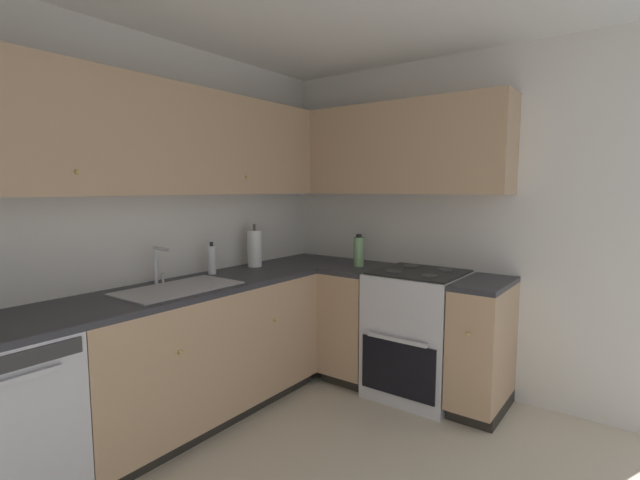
# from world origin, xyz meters

# --- Properties ---
(wall_back) EXTENTS (3.94, 0.05, 2.47)m
(wall_back) POSITION_xyz_m (0.00, 1.43, 1.23)
(wall_back) COLOR silver
(wall_back) RESTS_ON ground_plane
(wall_right) EXTENTS (0.05, 2.91, 2.47)m
(wall_right) POSITION_xyz_m (1.94, 0.00, 1.23)
(wall_right) COLOR silver
(wall_right) RESTS_ON ground_plane
(lower_cabinets_back) EXTENTS (1.73, 0.62, 0.87)m
(lower_cabinets_back) POSITION_xyz_m (0.45, 1.11, 0.44)
(lower_cabinets_back) COLOR tan
(lower_cabinets_back) RESTS_ON ground_plane
(countertop_back) EXTENTS (2.94, 0.60, 0.03)m
(countertop_back) POSITION_xyz_m (0.45, 1.11, 0.88)
(countertop_back) COLOR #2D2D33
(countertop_back) RESTS_ON lower_cabinets_back
(lower_cabinets_right) EXTENTS (0.62, 1.31, 0.87)m
(lower_cabinets_right) POSITION_xyz_m (1.62, 0.18, 0.44)
(lower_cabinets_right) COLOR tan
(lower_cabinets_right) RESTS_ON ground_plane
(countertop_right) EXTENTS (0.60, 1.31, 0.03)m
(countertop_right) POSITION_xyz_m (1.62, 0.18, 0.88)
(countertop_right) COLOR #2D2D33
(countertop_right) RESTS_ON lower_cabinets_right
(oven_range) EXTENTS (0.68, 0.62, 1.05)m
(oven_range) POSITION_xyz_m (1.64, 0.12, 0.46)
(oven_range) COLOR silver
(oven_range) RESTS_ON ground_plane
(upper_cabinets_back) EXTENTS (2.62, 0.34, 0.67)m
(upper_cabinets_back) POSITION_xyz_m (0.29, 1.25, 1.80)
(upper_cabinets_back) COLOR tan
(upper_cabinets_right) EXTENTS (0.32, 1.86, 0.67)m
(upper_cabinets_right) POSITION_xyz_m (1.76, 0.48, 1.80)
(upper_cabinets_right) COLOR tan
(sink) EXTENTS (0.72, 0.40, 0.10)m
(sink) POSITION_xyz_m (0.28, 1.08, 0.86)
(sink) COLOR #B7B7BC
(sink) RESTS_ON countertop_back
(faucet) EXTENTS (0.07, 0.16, 0.24)m
(faucet) POSITION_xyz_m (0.28, 1.28, 1.04)
(faucet) COLOR silver
(faucet) RESTS_ON countertop_back
(soap_bottle) EXTENTS (0.05, 0.05, 0.23)m
(soap_bottle) POSITION_xyz_m (0.72, 1.29, 1.01)
(soap_bottle) COLOR silver
(soap_bottle) RESTS_ON countertop_back
(paper_towel_roll) EXTENTS (0.11, 0.11, 0.34)m
(paper_towel_roll) POSITION_xyz_m (1.12, 1.27, 1.04)
(paper_towel_roll) COLOR white
(paper_towel_roll) RESTS_ON countertop_back
(oil_bottle) EXTENTS (0.08, 0.08, 0.25)m
(oil_bottle) POSITION_xyz_m (1.62, 0.62, 1.02)
(oil_bottle) COLOR #729E66
(oil_bottle) RESTS_ON countertop_right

